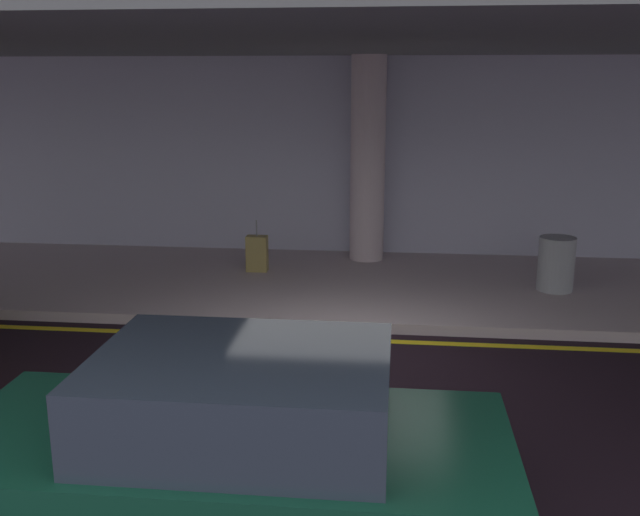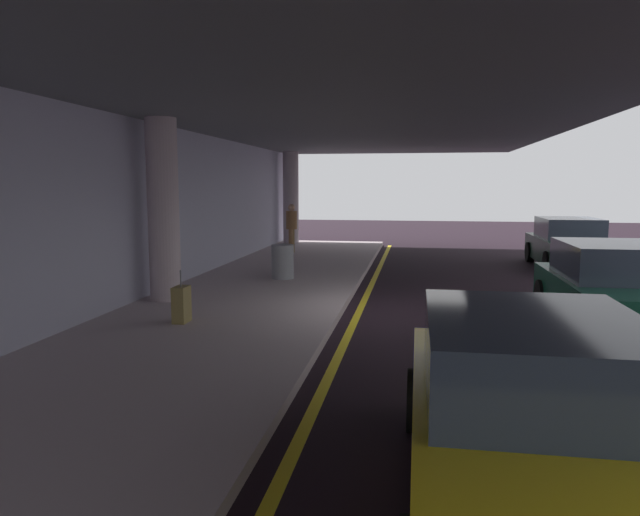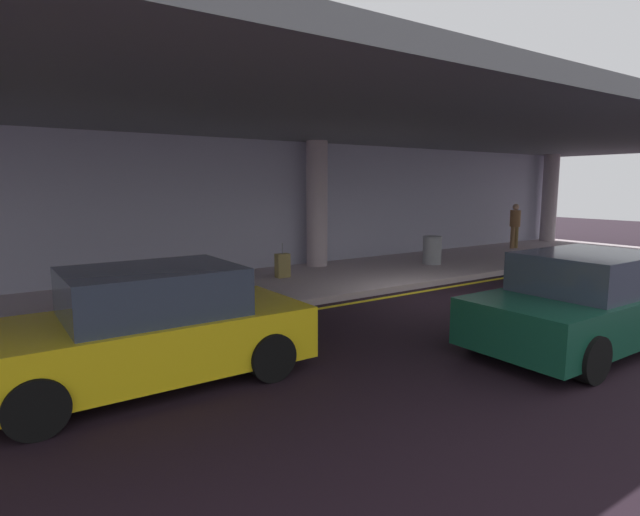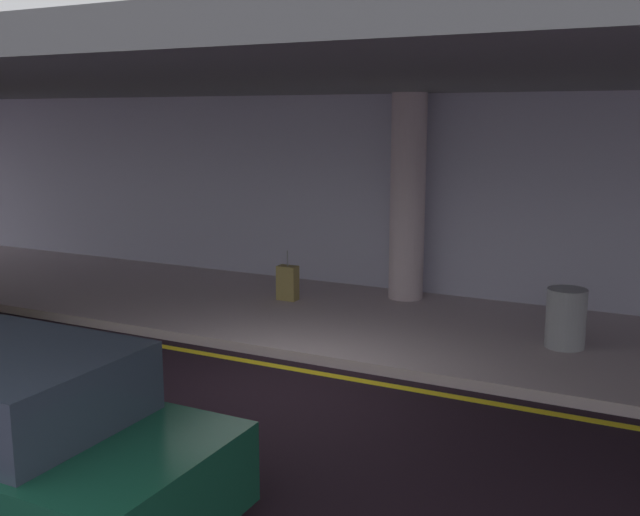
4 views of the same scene
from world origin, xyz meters
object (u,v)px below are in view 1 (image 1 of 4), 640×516
at_px(car_dark_green_no2, 234,455).
at_px(suitcase_upright_primary, 257,253).
at_px(support_column_far_left, 368,160).
at_px(trash_bin_steel, 556,264).

height_order(car_dark_green_no2, suitcase_upright_primary, car_dark_green_no2).
bearing_deg(support_column_far_left, suitcase_upright_primary, -148.90).
distance_m(support_column_far_left, car_dark_green_no2, 8.47).
xyz_separation_m(support_column_far_left, suitcase_upright_primary, (-1.84, -1.11, -1.51)).
bearing_deg(car_dark_green_no2, suitcase_upright_primary, -80.69).
height_order(suitcase_upright_primary, trash_bin_steel, suitcase_upright_primary).
distance_m(support_column_far_left, suitcase_upright_primary, 2.62).
bearing_deg(car_dark_green_no2, trash_bin_steel, -119.28).
bearing_deg(trash_bin_steel, suitcase_upright_primary, 172.64).
bearing_deg(trash_bin_steel, car_dark_green_no2, -118.80).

